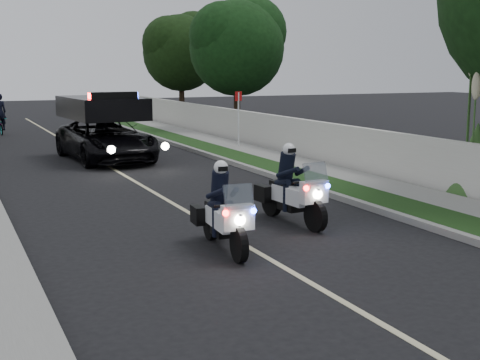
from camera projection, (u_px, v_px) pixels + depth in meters
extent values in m
plane|color=black|center=(249.00, 247.00, 12.50)|extent=(120.00, 120.00, 0.00)
cube|color=gray|center=(232.00, 162.00, 23.12)|extent=(0.20, 60.00, 0.15)
cube|color=#193814|center=(250.00, 161.00, 23.41)|extent=(1.20, 60.00, 0.16)
cube|color=gray|center=(281.00, 159.00, 23.94)|extent=(1.40, 60.00, 0.16)
cube|color=beige|center=(305.00, 140.00, 24.24)|extent=(0.22, 60.00, 1.50)
cube|color=#BFB78C|center=(118.00, 172.00, 21.45)|extent=(0.12, 50.00, 0.01)
imported|color=black|center=(107.00, 160.00, 24.15)|extent=(3.00, 5.81, 2.74)
imported|color=black|center=(1.00, 134.00, 33.50)|extent=(0.65, 1.65, 0.85)
imported|color=black|center=(1.00, 134.00, 33.50)|extent=(0.73, 0.53, 1.89)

